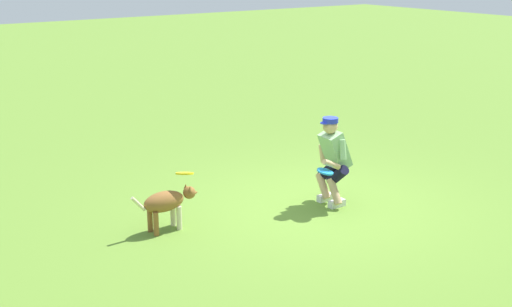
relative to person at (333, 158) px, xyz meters
name	(u,v)px	position (x,y,z in m)	size (l,w,h in m)	color
ground_plane	(319,207)	(0.24, 0.02, -0.70)	(60.00, 60.00, 0.00)	olive
person	(333,158)	(0.00, 0.00, 0.00)	(0.60, 0.65, 1.29)	silver
dog	(167,202)	(2.39, -0.52, -0.32)	(0.99, 0.29, 0.57)	brown
frisbee_flying	(185,173)	(2.11, -0.53, 0.03)	(0.24, 0.24, 0.02)	yellow
frisbee_held	(325,172)	(0.32, 0.21, -0.09)	(0.23, 0.23, 0.02)	#2187DF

